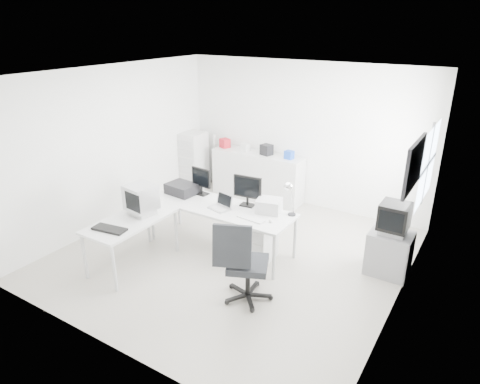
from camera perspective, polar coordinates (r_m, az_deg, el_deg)
The scene contains 30 objects.
floor at distance 6.92m, azimuth -0.89°, elevation -8.24°, with size 5.00×5.00×0.01m, color beige.
ceiling at distance 6.01m, azimuth -1.05°, elevation 15.48°, with size 5.00×5.00×0.01m, color white.
back_wall at distance 8.45m, azimuth 8.35°, elevation 7.49°, with size 5.00×0.02×2.80m, color silver.
left_wall at distance 7.91m, azimuth -16.45°, elevation 5.82°, with size 0.02×5.00×2.80m, color silver.
right_wall at distance 5.48m, azimuth 21.59°, elevation -1.96°, with size 0.02×5.00×2.80m, color silver.
window at distance 6.54m, azimuth 23.79°, elevation 3.36°, with size 0.02×1.20×1.10m, color white, non-canonical shape.
wall_picture at distance 5.41m, azimuth 22.23°, elevation 3.32°, with size 0.04×0.90×0.60m, color black, non-canonical shape.
main_desk at distance 6.91m, azimuth -2.60°, elevation -4.75°, with size 2.40×0.80×0.75m, color silver, non-canonical shape.
side_desk at distance 6.67m, azimuth -14.10°, elevation -6.48°, with size 0.70×1.40×0.75m, color silver, non-canonical shape.
drawer_pedestal at distance 6.65m, azimuth 2.68°, elevation -6.60°, with size 0.40×0.50×0.60m, color silver.
inkjet_printer at distance 7.27m, azimuth -7.75°, elevation 0.44°, with size 0.49×0.38×0.17m, color black.
lcd_monitor_small at distance 7.15m, azimuth -5.19°, elevation 1.46°, with size 0.37×0.21×0.47m, color black, non-canonical shape.
lcd_monitor_large at distance 6.67m, azimuth 1.01°, elevation 0.09°, with size 0.47×0.19×0.48m, color black, non-canonical shape.
laptop at distance 6.61m, azimuth -2.80°, elevation -1.50°, with size 0.30×0.31×0.20m, color #B7B7BA, non-canonical shape.
white_keyboard at distance 6.31m, azimuth 1.46°, elevation -3.56°, with size 0.44×0.14×0.02m, color silver.
white_mouse at distance 6.21m, azimuth 4.08°, elevation -3.86°, with size 0.06×0.06×0.06m, color silver.
laser_printer at distance 6.52m, azimuth 3.88°, elevation -1.82°, with size 0.36×0.31×0.21m, color #B3B3B3.
desk_lamp at distance 6.40m, azimuth 7.01°, elevation -1.19°, with size 0.15×0.15×0.46m, color silver, non-canonical shape.
crt_monitor at distance 6.57m, azimuth -13.05°, elevation -0.89°, with size 0.42×0.42×0.48m, color #B7B7BA, non-canonical shape.
black_keyboard at distance 6.26m, azimuth -17.02°, elevation -4.74°, with size 0.49×0.20×0.03m, color black.
office_chair at distance 5.62m, azimuth 1.06°, elevation -9.14°, with size 0.67×0.67×1.16m, color #222426, non-canonical shape.
tv_cabinet at distance 6.65m, azimuth 19.25°, elevation -7.71°, with size 0.60×0.49×0.65m, color gray.
crt_tv at distance 6.41m, azimuth 19.86°, elevation -3.42°, with size 0.50×0.48×0.45m, color black, non-canonical shape.
sideboard at distance 8.85m, azimuth 2.33°, elevation 2.19°, with size 1.94×0.48×0.97m, color silver.
clutter_box_a at distance 9.08m, azimuth -2.03°, elevation 6.53°, with size 0.19×0.17×0.19m, color red.
clutter_box_b at distance 8.83m, azimuth 0.69°, elevation 5.98°, with size 0.16×0.14×0.16m, color silver.
clutter_box_c at distance 8.58m, azimuth 3.56°, elevation 5.65°, with size 0.21×0.19×0.21m, color black.
clutter_box_d at distance 8.37m, azimuth 6.57°, elevation 4.95°, with size 0.16×0.14×0.16m, color blue.
clutter_bottle at distance 9.27m, azimuth -3.44°, elevation 6.93°, with size 0.07×0.07×0.22m, color silver.
filing_cabinet at distance 9.35m, azimuth -6.16°, elevation 4.11°, with size 0.44×0.53×1.26m, color silver.
Camera 1 is at (3.25, -5.02, 3.48)m, focal length 32.00 mm.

